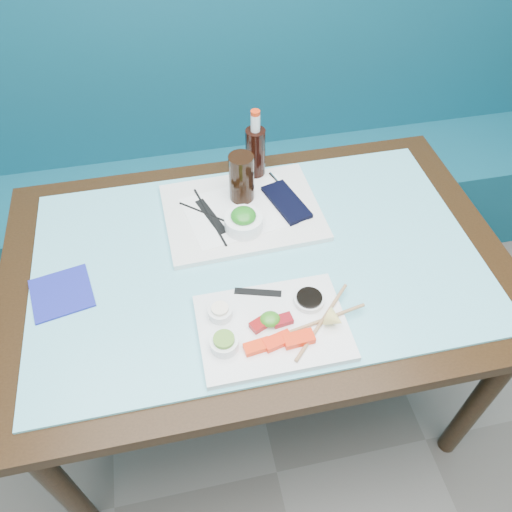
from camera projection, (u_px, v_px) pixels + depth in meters
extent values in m
cube|color=#0E4A5D|center=(222.00, 210.00, 2.28)|extent=(3.00, 0.55, 0.45)
cube|color=#0E4A5D|center=(208.00, 91.00, 2.07)|extent=(3.00, 0.12, 0.95)
cube|color=black|center=(257.00, 263.00, 1.40)|extent=(1.40, 0.90, 0.04)
cylinder|color=black|center=(63.00, 488.00, 1.36)|extent=(0.06, 0.06, 0.71)
cylinder|color=black|center=(479.00, 401.00, 1.53)|extent=(0.06, 0.06, 0.71)
cylinder|color=black|center=(72.00, 281.00, 1.84)|extent=(0.06, 0.06, 0.71)
cylinder|color=black|center=(388.00, 232.00, 2.01)|extent=(0.06, 0.06, 0.71)
cube|color=#69C2D2|center=(257.00, 258.00, 1.39)|extent=(1.22, 0.76, 0.01)
cube|color=white|center=(273.00, 327.00, 1.22)|extent=(0.36, 0.26, 0.02)
cube|color=#FD2F0A|center=(257.00, 347.00, 1.16)|extent=(0.07, 0.04, 0.02)
cube|color=#FF280A|center=(278.00, 341.00, 1.17)|extent=(0.08, 0.05, 0.02)
cube|color=#F82A09|center=(299.00, 339.00, 1.18)|extent=(0.08, 0.04, 0.02)
cube|color=maroon|center=(260.00, 324.00, 1.21)|extent=(0.06, 0.05, 0.02)
cube|color=maroon|center=(282.00, 320.00, 1.21)|extent=(0.05, 0.04, 0.02)
ellipsoid|color=#357F1D|center=(270.00, 319.00, 1.21)|extent=(0.06, 0.06, 0.03)
cylinder|color=white|center=(224.00, 344.00, 1.16)|extent=(0.08, 0.08, 0.03)
cylinder|color=#5B912F|center=(224.00, 339.00, 1.15)|extent=(0.06, 0.06, 0.01)
cylinder|color=white|center=(220.00, 313.00, 1.22)|extent=(0.06, 0.06, 0.02)
cylinder|color=white|center=(220.00, 309.00, 1.21)|extent=(0.05, 0.05, 0.01)
cylinder|color=white|center=(309.00, 300.00, 1.25)|extent=(0.09, 0.09, 0.02)
cylinder|color=black|center=(309.00, 298.00, 1.24)|extent=(0.08, 0.08, 0.01)
cone|color=#F0DA72|center=(335.00, 320.00, 1.19)|extent=(0.06, 0.06, 0.05)
cube|color=black|center=(258.00, 292.00, 1.28)|extent=(0.12, 0.05, 0.00)
cylinder|color=#9A7048|center=(318.00, 322.00, 1.21)|extent=(0.25, 0.06, 0.01)
cylinder|color=#A3744D|center=(322.00, 321.00, 1.22)|extent=(0.19, 0.19, 0.01)
cube|color=white|center=(242.00, 212.00, 1.49)|extent=(0.47, 0.36, 0.02)
cube|color=white|center=(242.00, 210.00, 1.48)|extent=(0.36, 0.28, 0.00)
cylinder|color=white|center=(244.00, 223.00, 1.42)|extent=(0.11, 0.11, 0.04)
ellipsoid|color=#1F751B|center=(243.00, 216.00, 1.40)|extent=(0.07, 0.07, 0.04)
cylinder|color=black|center=(242.00, 178.00, 1.46)|extent=(0.10, 0.10, 0.15)
cube|color=black|center=(286.00, 202.00, 1.50)|extent=(0.12, 0.19, 0.01)
cylinder|color=silver|center=(276.00, 181.00, 1.57)|extent=(0.03, 0.08, 0.01)
cylinder|color=black|center=(210.00, 216.00, 1.46)|extent=(0.06, 0.25, 0.01)
cylinder|color=black|center=(212.00, 216.00, 1.46)|extent=(0.18, 0.16, 0.01)
cube|color=black|center=(211.00, 216.00, 1.46)|extent=(0.08, 0.16, 0.00)
cylinder|color=black|center=(255.00, 155.00, 1.55)|extent=(0.08, 0.08, 0.18)
cylinder|color=white|center=(255.00, 123.00, 1.46)|extent=(0.04, 0.04, 0.05)
cylinder|color=red|center=(255.00, 113.00, 1.43)|extent=(0.04, 0.04, 0.01)
cube|color=navy|center=(62.00, 293.00, 1.30)|extent=(0.18, 0.18, 0.01)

